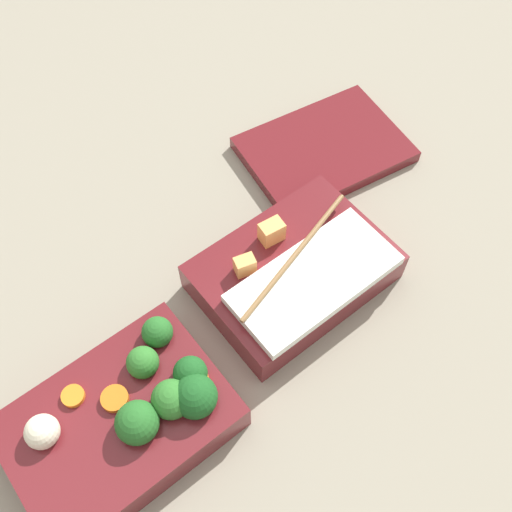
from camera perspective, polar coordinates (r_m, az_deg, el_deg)
The scene contains 4 objects.
ground_plane at distance 0.67m, azimuth -3.44°, elevation -7.27°, with size 3.00×3.00×0.00m, color gray.
bento_tray_vegetable at distance 0.61m, azimuth -12.16°, elevation -14.79°, with size 0.21×0.15×0.08m.
bento_tray_rice at distance 0.67m, azimuth 3.82°, elevation -1.60°, with size 0.21×0.15×0.07m.
bento_lid at distance 0.81m, azimuth 6.50°, elevation 10.05°, with size 0.20×0.15×0.02m, color maroon.
Camera 1 is at (-0.14, -0.24, 0.60)m, focal length 42.00 mm.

